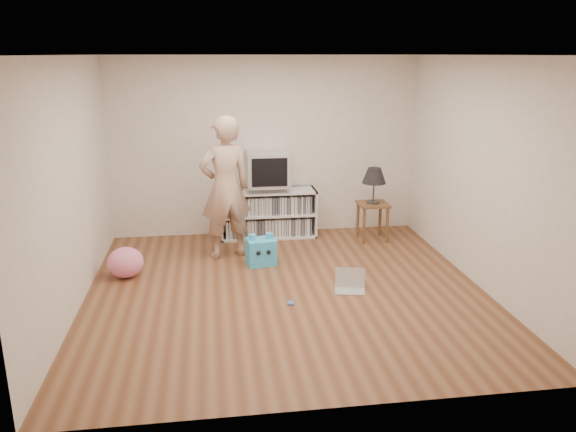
{
  "coord_description": "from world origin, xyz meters",
  "views": [
    {
      "loc": [
        -0.81,
        -5.89,
        2.61
      ],
      "look_at": [
        0.08,
        0.4,
        0.77
      ],
      "focal_mm": 35.0,
      "sensor_mm": 36.0,
      "label": 1
    }
  ],
  "objects_px": {
    "media_unit": "(268,213)",
    "laptop": "(350,284)",
    "side_table": "(373,212)",
    "plush_pink": "(125,262)",
    "plush_blue": "(261,251)",
    "table_lamp": "(374,176)",
    "dvd_deck": "(268,188)",
    "crt_tv": "(268,169)",
    "person": "(225,188)"
  },
  "relations": [
    {
      "from": "side_table",
      "to": "plush_pink",
      "type": "height_order",
      "value": "side_table"
    },
    {
      "from": "crt_tv",
      "to": "side_table",
      "type": "xyz_separation_m",
      "value": [
        1.48,
        -0.37,
        -0.6
      ]
    },
    {
      "from": "laptop",
      "to": "table_lamp",
      "type": "bearing_deg",
      "value": 78.63
    },
    {
      "from": "crt_tv",
      "to": "person",
      "type": "height_order",
      "value": "person"
    },
    {
      "from": "media_unit",
      "to": "side_table",
      "type": "distance_m",
      "value": 1.53
    },
    {
      "from": "plush_blue",
      "to": "laptop",
      "type": "bearing_deg",
      "value": -53.26
    },
    {
      "from": "dvd_deck",
      "to": "side_table",
      "type": "xyz_separation_m",
      "value": [
        1.48,
        -0.37,
        -0.32
      ]
    },
    {
      "from": "laptop",
      "to": "plush_blue",
      "type": "distance_m",
      "value": 1.34
    },
    {
      "from": "crt_tv",
      "to": "table_lamp",
      "type": "xyz_separation_m",
      "value": [
        1.48,
        -0.37,
        -0.08
      ]
    },
    {
      "from": "side_table",
      "to": "person",
      "type": "distance_m",
      "value": 2.21
    },
    {
      "from": "crt_tv",
      "to": "laptop",
      "type": "relative_size",
      "value": 1.53
    },
    {
      "from": "person",
      "to": "plush_pink",
      "type": "relative_size",
      "value": 4.32
    },
    {
      "from": "side_table",
      "to": "plush_blue",
      "type": "relative_size",
      "value": 1.34
    },
    {
      "from": "crt_tv",
      "to": "table_lamp",
      "type": "height_order",
      "value": "crt_tv"
    },
    {
      "from": "plush_blue",
      "to": "table_lamp",
      "type": "bearing_deg",
      "value": 16.82
    },
    {
      "from": "crt_tv",
      "to": "table_lamp",
      "type": "relative_size",
      "value": 1.17
    },
    {
      "from": "table_lamp",
      "to": "plush_pink",
      "type": "distance_m",
      "value": 3.57
    },
    {
      "from": "side_table",
      "to": "person",
      "type": "relative_size",
      "value": 0.29
    },
    {
      "from": "media_unit",
      "to": "dvd_deck",
      "type": "bearing_deg",
      "value": -90.0
    },
    {
      "from": "media_unit",
      "to": "laptop",
      "type": "bearing_deg",
      "value": -71.1
    },
    {
      "from": "side_table",
      "to": "table_lamp",
      "type": "distance_m",
      "value": 0.53
    },
    {
      "from": "media_unit",
      "to": "plush_pink",
      "type": "relative_size",
      "value": 3.22
    },
    {
      "from": "dvd_deck",
      "to": "crt_tv",
      "type": "xyz_separation_m",
      "value": [
        0.0,
        -0.0,
        0.29
      ]
    },
    {
      "from": "person",
      "to": "laptop",
      "type": "xyz_separation_m",
      "value": [
        1.36,
        -1.32,
        -0.87
      ]
    },
    {
      "from": "dvd_deck",
      "to": "person",
      "type": "xyz_separation_m",
      "value": [
        -0.64,
        -0.77,
        0.2
      ]
    },
    {
      "from": "table_lamp",
      "to": "laptop",
      "type": "distance_m",
      "value": 2.08
    },
    {
      "from": "dvd_deck",
      "to": "table_lamp",
      "type": "bearing_deg",
      "value": -14.05
    },
    {
      "from": "person",
      "to": "plush_blue",
      "type": "bearing_deg",
      "value": 121.62
    },
    {
      "from": "crt_tv",
      "to": "side_table",
      "type": "relative_size",
      "value": 1.09
    },
    {
      "from": "person",
      "to": "plush_pink",
      "type": "height_order",
      "value": "person"
    },
    {
      "from": "side_table",
      "to": "plush_pink",
      "type": "relative_size",
      "value": 1.27
    },
    {
      "from": "media_unit",
      "to": "plush_pink",
      "type": "xyz_separation_m",
      "value": [
        -1.88,
        -1.35,
        -0.17
      ]
    },
    {
      "from": "table_lamp",
      "to": "plush_pink",
      "type": "bearing_deg",
      "value": -163.98
    },
    {
      "from": "plush_pink",
      "to": "side_table",
      "type": "bearing_deg",
      "value": 16.02
    },
    {
      "from": "crt_tv",
      "to": "person",
      "type": "bearing_deg",
      "value": -129.66
    },
    {
      "from": "crt_tv",
      "to": "dvd_deck",
      "type": "bearing_deg",
      "value": 90.0
    },
    {
      "from": "laptop",
      "to": "crt_tv",
      "type": "bearing_deg",
      "value": 121.38
    },
    {
      "from": "side_table",
      "to": "person",
      "type": "height_order",
      "value": "person"
    },
    {
      "from": "laptop",
      "to": "plush_pink",
      "type": "bearing_deg",
      "value": 176.05
    },
    {
      "from": "laptop",
      "to": "plush_blue",
      "type": "relative_size",
      "value": 0.96
    },
    {
      "from": "dvd_deck",
      "to": "table_lamp",
      "type": "xyz_separation_m",
      "value": [
        1.48,
        -0.37,
        0.21
      ]
    },
    {
      "from": "laptop",
      "to": "plush_pink",
      "type": "relative_size",
      "value": 0.91
    },
    {
      "from": "media_unit",
      "to": "table_lamp",
      "type": "bearing_deg",
      "value": -14.62
    },
    {
      "from": "person",
      "to": "plush_pink",
      "type": "distance_m",
      "value": 1.56
    },
    {
      "from": "plush_blue",
      "to": "plush_pink",
      "type": "height_order",
      "value": "plush_blue"
    },
    {
      "from": "media_unit",
      "to": "laptop",
      "type": "relative_size",
      "value": 3.56
    },
    {
      "from": "laptop",
      "to": "plush_pink",
      "type": "height_order",
      "value": "plush_pink"
    },
    {
      "from": "laptop",
      "to": "media_unit",
      "type": "bearing_deg",
      "value": 121.22
    },
    {
      "from": "crt_tv",
      "to": "table_lamp",
      "type": "distance_m",
      "value": 1.53
    },
    {
      "from": "plush_pink",
      "to": "crt_tv",
      "type": "bearing_deg",
      "value": 35.29
    }
  ]
}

